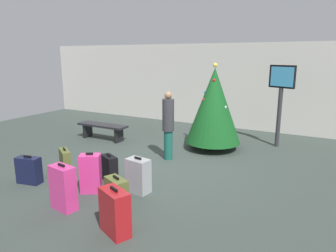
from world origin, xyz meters
The scene contains 14 objects.
ground_plane centered at (0.00, 0.00, 0.00)m, with size 16.00×16.00×0.00m, color #38423D.
back_wall centered at (0.00, 4.61, 1.47)m, with size 16.00×0.20×2.95m, color beige.
holiday_tree centered at (0.60, 1.79, 1.21)m, with size 1.49×1.49×2.34m.
flight_info_kiosk centered at (2.12, 2.89, 1.55)m, with size 0.72×0.37×2.28m.
waiting_bench centered at (-2.71, 1.09, 0.37)m, with size 1.64×0.44×0.48m.
traveller_0 centered at (-0.07, 0.44, 0.90)m, with size 0.36×0.36×1.69m.
suitcase_0 centered at (-1.52, -1.54, 0.28)m, with size 0.50×0.40×0.60m.
suitcase_1 centered at (0.34, -1.50, 0.33)m, with size 0.47×0.33×0.69m.
suitcase_2 centered at (-0.45, -1.92, 0.37)m, with size 0.45×0.41×0.78m.
suitcase_3 centered at (0.83, -2.82, 0.34)m, with size 0.57×0.44×0.71m.
suitcase_4 centered at (-0.49, -1.33, 0.27)m, with size 0.47×0.36×0.57m.
suitcase_5 centered at (-0.39, -2.65, 0.38)m, with size 0.49×0.31×0.80m.
suitcase_6 centered at (0.43, -2.28, 0.29)m, with size 0.50×0.38×0.61m.
suitcase_7 centered at (-1.84, -2.21, 0.27)m, with size 0.52×0.32×0.58m.
Camera 1 is at (3.42, -5.99, 2.53)m, focal length 32.86 mm.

